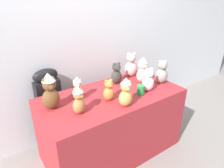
{
  "coord_description": "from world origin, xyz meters",
  "views": [
    {
      "loc": [
        -1.08,
        -1.3,
        1.75
      ],
      "look_at": [
        0.0,
        0.25,
        0.88
      ],
      "focal_mm": 32.02,
      "sensor_mm": 36.0,
      "label": 1
    }
  ],
  "objects_px": {
    "display_table": "(112,124)",
    "teddy_bear_sand": "(78,88)",
    "instrument_case": "(50,109)",
    "teddy_bear_chestnut": "(50,92)",
    "teddy_bear_ginger": "(109,91)",
    "party_cup_green": "(141,90)",
    "teddy_bear_honey": "(126,92)",
    "teddy_bear_cream": "(142,70)",
    "teddy_bear_snow": "(148,80)",
    "teddy_bear_charcoal": "(116,74)",
    "teddy_bear_blush": "(131,65)",
    "teddy_bear_caramel": "(79,100)",
    "teddy_bear_ash": "(162,72)"
  },
  "relations": [
    {
      "from": "instrument_case",
      "to": "teddy_bear_chestnut",
      "type": "height_order",
      "value": "teddy_bear_chestnut"
    },
    {
      "from": "teddy_bear_honey",
      "to": "display_table",
      "type": "bearing_deg",
      "value": 90.43
    },
    {
      "from": "teddy_bear_charcoal",
      "to": "teddy_bear_ginger",
      "type": "xyz_separation_m",
      "value": [
        -0.3,
        -0.29,
        -0.02
      ]
    },
    {
      "from": "teddy_bear_blush",
      "to": "teddy_bear_cream",
      "type": "bearing_deg",
      "value": -64.54
    },
    {
      "from": "instrument_case",
      "to": "teddy_bear_snow",
      "type": "relative_size",
      "value": 3.82
    },
    {
      "from": "teddy_bear_ash",
      "to": "teddy_bear_sand",
      "type": "bearing_deg",
      "value": -164.35
    },
    {
      "from": "instrument_case",
      "to": "teddy_bear_blush",
      "type": "bearing_deg",
      "value": -16.57
    },
    {
      "from": "teddy_bear_chestnut",
      "to": "teddy_bear_cream",
      "type": "relative_size",
      "value": 1.13
    },
    {
      "from": "teddy_bear_charcoal",
      "to": "teddy_bear_chestnut",
      "type": "xyz_separation_m",
      "value": [
        -0.83,
        -0.12,
        0.05
      ]
    },
    {
      "from": "teddy_bear_ash",
      "to": "teddy_bear_charcoal",
      "type": "bearing_deg",
      "value": 173.69
    },
    {
      "from": "teddy_bear_cream",
      "to": "teddy_bear_ash",
      "type": "height_order",
      "value": "teddy_bear_cream"
    },
    {
      "from": "teddy_bear_cream",
      "to": "teddy_bear_snow",
      "type": "bearing_deg",
      "value": -121.2
    },
    {
      "from": "teddy_bear_ginger",
      "to": "party_cup_green",
      "type": "bearing_deg",
      "value": -12.97
    },
    {
      "from": "display_table",
      "to": "teddy_bear_sand",
      "type": "relative_size",
      "value": 6.17
    },
    {
      "from": "teddy_bear_chestnut",
      "to": "teddy_bear_blush",
      "type": "bearing_deg",
      "value": 8.79
    },
    {
      "from": "teddy_bear_chestnut",
      "to": "teddy_bear_honey",
      "type": "height_order",
      "value": "teddy_bear_chestnut"
    },
    {
      "from": "teddy_bear_cream",
      "to": "teddy_bear_honey",
      "type": "bearing_deg",
      "value": -152.03
    },
    {
      "from": "teddy_bear_blush",
      "to": "party_cup_green",
      "type": "distance_m",
      "value": 0.54
    },
    {
      "from": "teddy_bear_snow",
      "to": "party_cup_green",
      "type": "xyz_separation_m",
      "value": [
        -0.14,
        -0.03,
        -0.07
      ]
    },
    {
      "from": "instrument_case",
      "to": "teddy_bear_cream",
      "type": "bearing_deg",
      "value": -28.17
    },
    {
      "from": "teddy_bear_chestnut",
      "to": "teddy_bear_honey",
      "type": "relative_size",
      "value": 1.21
    },
    {
      "from": "display_table",
      "to": "teddy_bear_honey",
      "type": "distance_m",
      "value": 0.59
    },
    {
      "from": "teddy_bear_blush",
      "to": "teddy_bear_ash",
      "type": "xyz_separation_m",
      "value": [
        0.16,
        -0.37,
        -0.01
      ]
    },
    {
      "from": "teddy_bear_honey",
      "to": "teddy_bear_caramel",
      "type": "height_order",
      "value": "teddy_bear_honey"
    },
    {
      "from": "teddy_bear_charcoal",
      "to": "teddy_bear_chestnut",
      "type": "height_order",
      "value": "teddy_bear_chestnut"
    },
    {
      "from": "teddy_bear_sand",
      "to": "teddy_bear_caramel",
      "type": "xyz_separation_m",
      "value": [
        -0.11,
        -0.24,
        0.01
      ]
    },
    {
      "from": "teddy_bear_caramel",
      "to": "party_cup_green",
      "type": "distance_m",
      "value": 0.69
    },
    {
      "from": "teddy_bear_cream",
      "to": "teddy_bear_charcoal",
      "type": "bearing_deg",
      "value": 147.33
    },
    {
      "from": "teddy_bear_chestnut",
      "to": "teddy_bear_ash",
      "type": "bearing_deg",
      "value": -9.11
    },
    {
      "from": "teddy_bear_sand",
      "to": "teddy_bear_ash",
      "type": "bearing_deg",
      "value": 0.41
    },
    {
      "from": "teddy_bear_sand",
      "to": "teddy_bear_ginger",
      "type": "distance_m",
      "value": 0.31
    },
    {
      "from": "display_table",
      "to": "party_cup_green",
      "type": "xyz_separation_m",
      "value": [
        0.24,
        -0.18,
        0.44
      ]
    },
    {
      "from": "instrument_case",
      "to": "party_cup_green",
      "type": "distance_m",
      "value": 1.08
    },
    {
      "from": "instrument_case",
      "to": "teddy_bear_snow",
      "type": "distance_m",
      "value": 1.18
    },
    {
      "from": "party_cup_green",
      "to": "display_table",
      "type": "bearing_deg",
      "value": 142.56
    },
    {
      "from": "teddy_bear_ginger",
      "to": "display_table",
      "type": "bearing_deg",
      "value": 44.25
    },
    {
      "from": "teddy_bear_cream",
      "to": "teddy_bear_ash",
      "type": "relative_size",
      "value": 1.11
    },
    {
      "from": "teddy_bear_blush",
      "to": "display_table",
      "type": "bearing_deg",
      "value": -121.39
    },
    {
      "from": "teddy_bear_ginger",
      "to": "teddy_bear_caramel",
      "type": "relative_size",
      "value": 0.84
    },
    {
      "from": "teddy_bear_snow",
      "to": "teddy_bear_caramel",
      "type": "bearing_deg",
      "value": -171.96
    },
    {
      "from": "teddy_bear_ginger",
      "to": "party_cup_green",
      "type": "relative_size",
      "value": 2.06
    },
    {
      "from": "teddy_bear_snow",
      "to": "teddy_bear_ash",
      "type": "height_order",
      "value": "teddy_bear_ash"
    },
    {
      "from": "teddy_bear_ginger",
      "to": "teddy_bear_caramel",
      "type": "xyz_separation_m",
      "value": [
        -0.35,
        -0.05,
        0.03
      ]
    },
    {
      "from": "instrument_case",
      "to": "teddy_bear_chestnut",
      "type": "relative_size",
      "value": 2.82
    },
    {
      "from": "party_cup_green",
      "to": "teddy_bear_cream",
      "type": "bearing_deg",
      "value": 45.08
    },
    {
      "from": "teddy_bear_sand",
      "to": "teddy_bear_caramel",
      "type": "relative_size",
      "value": 0.92
    },
    {
      "from": "teddy_bear_caramel",
      "to": "instrument_case",
      "type": "bearing_deg",
      "value": 71.98
    },
    {
      "from": "instrument_case",
      "to": "teddy_bear_sand",
      "type": "relative_size",
      "value": 4.05
    },
    {
      "from": "teddy_bear_cream",
      "to": "teddy_bear_honey",
      "type": "relative_size",
      "value": 1.08
    },
    {
      "from": "teddy_bear_caramel",
      "to": "teddy_bear_snow",
      "type": "height_order",
      "value": "teddy_bear_caramel"
    }
  ]
}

